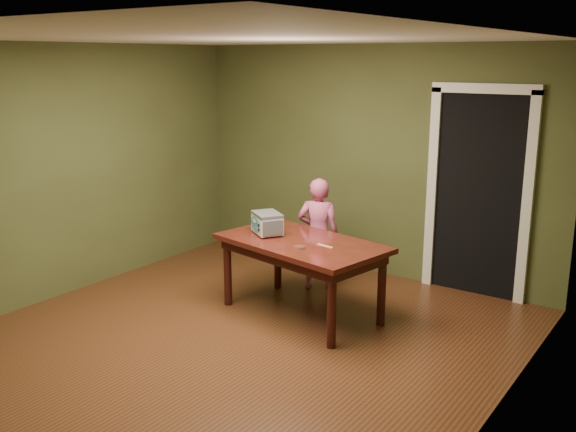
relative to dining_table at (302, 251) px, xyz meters
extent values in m
plane|color=#5B321A|center=(-0.14, -0.93, -0.65)|extent=(5.00, 5.00, 0.00)
cube|color=#4B552D|center=(-0.14, 1.57, 0.65)|extent=(4.50, 0.02, 2.60)
cube|color=#4B552D|center=(-2.39, -0.93, 0.65)|extent=(0.02, 5.00, 2.60)
cube|color=#4B552D|center=(2.11, -0.93, 0.65)|extent=(0.02, 5.00, 2.60)
cube|color=white|center=(-0.14, -0.93, 1.95)|extent=(4.50, 5.00, 0.02)
cube|color=black|center=(1.16, 1.87, 0.40)|extent=(0.90, 0.60, 2.10)
cube|color=black|center=(1.16, 1.55, 0.40)|extent=(0.90, 0.02, 2.10)
cube|color=white|center=(0.66, 1.54, 0.40)|extent=(0.10, 0.06, 2.20)
cube|color=white|center=(1.66, 1.54, 0.40)|extent=(0.10, 0.06, 2.20)
cube|color=white|center=(1.16, 1.54, 1.50)|extent=(1.10, 0.06, 0.10)
cube|color=#37120C|center=(0.00, 0.00, 0.07)|extent=(1.74, 1.18, 0.05)
cube|color=black|center=(0.00, 0.00, 0.00)|extent=(1.60, 1.04, 0.10)
cylinder|color=black|center=(-0.75, -0.22, -0.30)|extent=(0.08, 0.08, 0.70)
cylinder|color=black|center=(-0.62, 0.47, -0.30)|extent=(0.08, 0.08, 0.70)
cylinder|color=black|center=(0.62, -0.47, -0.30)|extent=(0.08, 0.08, 0.70)
cylinder|color=black|center=(0.75, 0.22, -0.30)|extent=(0.08, 0.08, 0.70)
cylinder|color=#4C4F54|center=(-0.57, 0.01, 0.11)|extent=(0.02, 0.02, 0.01)
cylinder|color=#4C4F54|center=(-0.47, 0.15, 0.11)|extent=(0.02, 0.02, 0.01)
cylinder|color=#4C4F54|center=(-0.35, -0.14, 0.11)|extent=(0.02, 0.02, 0.01)
cylinder|color=#4C4F54|center=(-0.25, 0.00, 0.11)|extent=(0.02, 0.02, 0.01)
cube|color=white|center=(-0.41, 0.00, 0.20)|extent=(0.40, 0.37, 0.18)
cube|color=#4C4F54|center=(-0.41, 0.00, 0.30)|extent=(0.40, 0.38, 0.03)
cube|color=#4C4F54|center=(-0.55, 0.10, 0.20)|extent=(0.13, 0.18, 0.14)
cube|color=#4C4F54|center=(-0.27, -0.09, 0.20)|extent=(0.13, 0.18, 0.14)
ellipsoid|color=teal|center=(-0.50, -0.08, 0.20)|extent=(0.21, 0.14, 0.15)
cylinder|color=black|center=(-0.40, -0.15, 0.23)|extent=(0.02, 0.02, 0.02)
cylinder|color=black|center=(-0.40, -0.15, 0.18)|extent=(0.02, 0.02, 0.02)
cylinder|color=silver|center=(0.12, -0.22, 0.11)|extent=(0.10, 0.10, 0.02)
cylinder|color=#482918|center=(0.12, -0.22, 0.12)|extent=(0.09, 0.09, 0.01)
cube|color=#E8C464|center=(0.28, -0.03, 0.10)|extent=(0.18, 0.05, 0.01)
imported|color=#C3507F|center=(-0.26, 0.71, -0.04)|extent=(0.53, 0.45, 1.22)
camera|label=1|loc=(3.25, -4.89, 1.80)|focal=40.00mm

